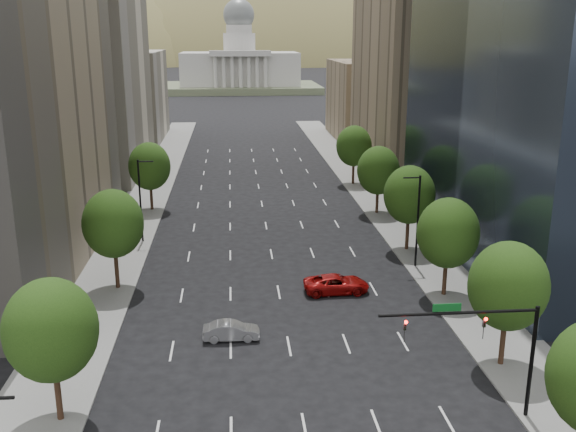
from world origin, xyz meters
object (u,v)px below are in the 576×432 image
object	(u,v)px
capitol	(240,68)
car_red_far	(336,284)
traffic_signal	(492,338)
car_silver	(231,331)

from	to	relation	value
capitol	car_red_far	world-z (taller)	capitol
traffic_signal	capitol	distance (m)	219.99
traffic_signal	car_red_far	size ratio (longest dim) A/B	1.62
capitol	car_silver	xyz separation A→B (m)	(-4.11, -208.29, -7.89)
capitol	traffic_signal	bearing A→B (deg)	-87.26
traffic_signal	capitol	bearing A→B (deg)	92.74
capitol	car_red_far	size ratio (longest dim) A/B	10.64
car_silver	car_red_far	distance (m)	12.18
car_silver	traffic_signal	bearing A→B (deg)	-127.17
capitol	car_silver	size ratio (longest dim) A/B	14.48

